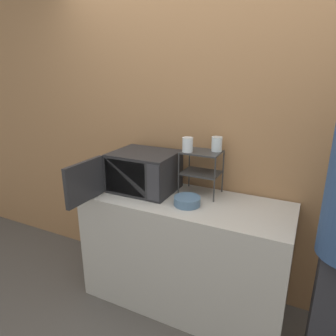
# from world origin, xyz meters

# --- Properties ---
(ground_plane) EXTENTS (12.00, 12.00, 0.00)m
(ground_plane) POSITION_xyz_m (0.00, 0.00, 0.00)
(ground_plane) COLOR #4C4742
(wall_back) EXTENTS (8.00, 0.06, 2.60)m
(wall_back) POSITION_xyz_m (0.00, 0.64, 1.30)
(wall_back) COLOR #9E7047
(wall_back) RESTS_ON ground_plane
(counter) EXTENTS (1.54, 0.60, 0.89)m
(counter) POSITION_xyz_m (0.00, 0.30, 0.45)
(counter) COLOR #B7B2A8
(counter) RESTS_ON ground_plane
(microwave) EXTENTS (0.52, 0.78, 0.30)m
(microwave) POSITION_xyz_m (-0.38, 0.33, 1.04)
(microwave) COLOR #262628
(microwave) RESTS_ON counter
(dish_rack) EXTENTS (0.29, 0.22, 0.33)m
(dish_rack) POSITION_xyz_m (0.06, 0.46, 1.13)
(dish_rack) COLOR #333333
(dish_rack) RESTS_ON counter
(glass_front_left) EXTENTS (0.08, 0.08, 0.11)m
(glass_front_left) POSITION_xyz_m (-0.03, 0.40, 1.28)
(glass_front_left) COLOR silver
(glass_front_left) RESTS_ON dish_rack
(glass_back_right) EXTENTS (0.08, 0.08, 0.11)m
(glass_back_right) POSITION_xyz_m (0.15, 0.52, 1.28)
(glass_back_right) COLOR silver
(glass_back_right) RESTS_ON dish_rack
(bowl) EXTENTS (0.19, 0.19, 0.06)m
(bowl) POSITION_xyz_m (0.05, 0.22, 0.92)
(bowl) COLOR slate
(bowl) RESTS_ON counter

